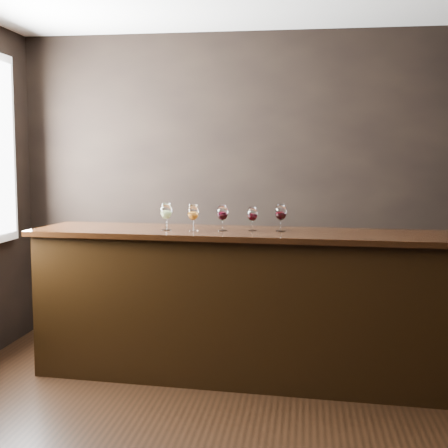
# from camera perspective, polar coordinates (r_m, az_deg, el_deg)

# --- Properties ---
(room_shell) EXTENTS (5.02, 4.52, 2.81)m
(room_shell) POSITION_cam_1_polar(r_m,az_deg,el_deg) (3.57, 1.72, 8.37)
(room_shell) COLOR black
(room_shell) RESTS_ON ground
(bar_counter) EXTENTS (3.14, 0.93, 1.08)m
(bar_counter) POSITION_cam_1_polar(r_m,az_deg,el_deg) (4.76, 1.60, -7.62)
(bar_counter) COLOR black
(bar_counter) RESTS_ON ground
(bar_top) EXTENTS (3.25, 1.01, 0.04)m
(bar_top) POSITION_cam_1_polar(r_m,az_deg,el_deg) (4.66, 1.62, -0.89)
(bar_top) COLOR black
(bar_top) RESTS_ON bar_counter
(back_bar_shelf) EXTENTS (2.15, 0.40, 0.77)m
(back_bar_shelf) POSITION_cam_1_polar(r_m,az_deg,el_deg) (5.66, -0.07, -7.05)
(back_bar_shelf) COLOR black
(back_bar_shelf) RESTS_ON ground
(glass_white) EXTENTS (0.09, 0.09, 0.21)m
(glass_white) POSITION_cam_1_polar(r_m,az_deg,el_deg) (4.72, -5.31, 1.12)
(glass_white) COLOR white
(glass_white) RESTS_ON bar_top
(glass_amber) EXTENTS (0.08, 0.08, 0.20)m
(glass_amber) POSITION_cam_1_polar(r_m,az_deg,el_deg) (4.66, -2.84, 1.01)
(glass_amber) COLOR white
(glass_amber) RESTS_ON bar_top
(glass_red_a) EXTENTS (0.08, 0.08, 0.20)m
(glass_red_a) POSITION_cam_1_polar(r_m,az_deg,el_deg) (4.66, -0.14, 0.99)
(glass_red_a) COLOR white
(glass_red_a) RESTS_ON bar_top
(glass_red_b) EXTENTS (0.08, 0.08, 0.18)m
(glass_red_b) POSITION_cam_1_polar(r_m,az_deg,el_deg) (4.68, 2.62, 0.87)
(glass_red_b) COLOR white
(glass_red_b) RESTS_ON bar_top
(glass_red_c) EXTENTS (0.09, 0.09, 0.20)m
(glass_red_c) POSITION_cam_1_polar(r_m,az_deg,el_deg) (4.65, 5.23, 1.03)
(glass_red_c) COLOR white
(glass_red_c) RESTS_ON bar_top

